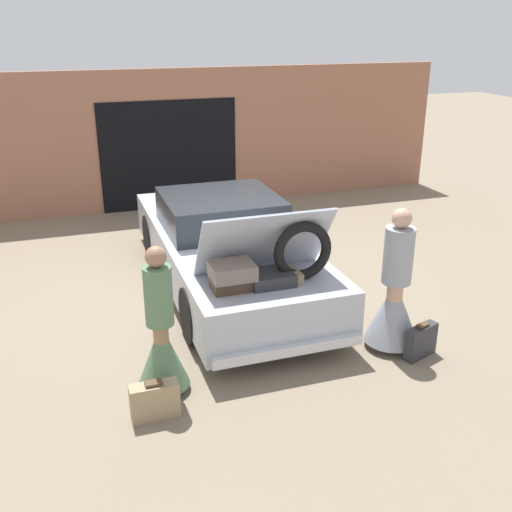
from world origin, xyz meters
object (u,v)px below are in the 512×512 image
(suitcase_beside_left_person, at_px, (155,401))
(suitcase_beside_right_person, at_px, (421,341))
(person_right, at_px, (394,300))
(car, at_px, (227,248))
(person_left, at_px, (161,341))

(suitcase_beside_left_person, relative_size, suitcase_beside_right_person, 1.04)
(person_right, xyz_separation_m, suitcase_beside_left_person, (-2.94, -0.49, -0.43))
(suitcase_beside_left_person, distance_m, suitcase_beside_right_person, 3.14)
(car, relative_size, person_right, 2.87)
(person_right, height_order, suitcase_beside_right_person, person_right)
(car, height_order, suitcase_beside_right_person, car)
(car, distance_m, suitcase_beside_right_person, 3.12)
(car, height_order, person_left, car)
(car, bearing_deg, person_left, -120.14)
(person_left, relative_size, suitcase_beside_left_person, 3.40)
(car, distance_m, person_left, 2.76)
(suitcase_beside_right_person, bearing_deg, suitcase_beside_left_person, -177.02)
(car, xyz_separation_m, person_right, (1.38, -2.33, 0.02))
(person_right, bearing_deg, suitcase_beside_left_person, 97.16)
(person_left, xyz_separation_m, person_right, (2.77, 0.05, 0.03))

